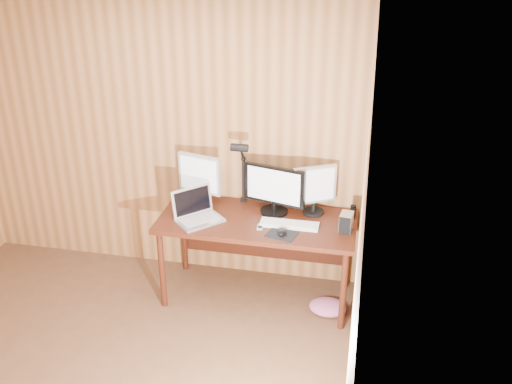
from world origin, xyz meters
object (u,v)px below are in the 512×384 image
(phone, at_px, (260,227))
(speaker, at_px, (353,212))
(laptop, at_px, (197,212))
(hard_drive, at_px, (346,222))
(mouse, at_px, (282,232))
(keyboard, at_px, (289,224))
(monitor_left, at_px, (200,178))
(monitor_center, at_px, (274,189))
(desk, at_px, (259,228))
(monitor_right, at_px, (315,188))
(desk_lamp, at_px, (241,164))

(phone, distance_m, speaker, 0.78)
(laptop, height_order, hard_drive, laptop)
(mouse, height_order, speaker, speaker)
(laptop, xyz_separation_m, keyboard, (0.75, 0.04, -0.05))
(monitor_left, bearing_deg, phone, -15.23)
(monitor_center, relative_size, speaker, 4.70)
(keyboard, bearing_deg, monitor_left, 162.85)
(desk, distance_m, laptop, 0.54)
(hard_drive, bearing_deg, keyboard, -171.60)
(monitor_left, bearing_deg, monitor_right, 14.65)
(phone, bearing_deg, monitor_right, 35.29)
(speaker, bearing_deg, hard_drive, -100.45)
(monitor_right, bearing_deg, speaker, -31.89)
(hard_drive, relative_size, desk_lamp, 0.24)
(laptop, xyz_separation_m, phone, (0.53, -0.04, -0.06))
(hard_drive, bearing_deg, laptop, -170.15)
(desk, xyz_separation_m, laptop, (-0.48, -0.16, 0.18))
(monitor_right, height_order, hard_drive, monitor_right)
(keyboard, bearing_deg, desk_lamp, 148.05)
(desk, height_order, monitor_left, monitor_left)
(laptop, bearing_deg, hard_drive, -43.14)
(keyboard, bearing_deg, hard_drive, 0.84)
(speaker, bearing_deg, keyboard, -154.05)
(desk, distance_m, monitor_right, 0.57)
(monitor_center, relative_size, mouse, 4.63)
(monitor_center, distance_m, hard_drive, 0.65)
(mouse, height_order, phone, mouse)
(monitor_right, xyz_separation_m, mouse, (-0.20, -0.41, -0.20))
(monitor_center, distance_m, mouse, 0.42)
(monitor_center, relative_size, hard_drive, 3.48)
(desk, bearing_deg, monitor_center, 35.20)
(hard_drive, distance_m, desk_lamp, 0.99)
(monitor_left, height_order, speaker, monitor_left)
(hard_drive, bearing_deg, monitor_left, 176.60)
(monitor_right, relative_size, mouse, 3.73)
(keyboard, distance_m, hard_drive, 0.45)
(keyboard, bearing_deg, monitor_right, 57.31)
(monitor_left, bearing_deg, desk_lamp, 19.48)
(monitor_right, xyz_separation_m, laptop, (-0.92, -0.30, -0.16))
(monitor_center, bearing_deg, monitor_right, 23.57)
(monitor_center, xyz_separation_m, hard_drive, (0.60, -0.19, -0.14))
(monitor_left, relative_size, monitor_right, 1.05)
(monitor_right, distance_m, laptop, 0.98)
(phone, relative_size, desk_lamp, 0.15)
(monitor_center, relative_size, monitor_left, 1.18)
(monitor_center, height_order, phone, monitor_center)
(desk, height_order, desk_lamp, desk_lamp)
(laptop, relative_size, speaker, 4.00)
(laptop, distance_m, desk_lamp, 0.55)
(hard_drive, bearing_deg, monitor_right, 145.95)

